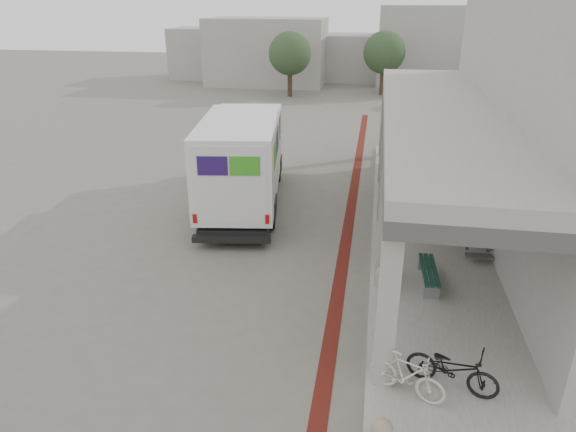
% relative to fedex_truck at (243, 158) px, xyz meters
% --- Properties ---
extents(ground, '(120.00, 120.00, 0.00)m').
position_rel_fedex_truck_xyz_m(ground, '(2.90, -5.38, -1.78)').
color(ground, '#645F55').
rests_on(ground, ground).
extents(bike_lane_stripe, '(0.35, 40.00, 0.01)m').
position_rel_fedex_truck_xyz_m(bike_lane_stripe, '(3.90, -3.38, -1.77)').
color(bike_lane_stripe, '#521710').
rests_on(bike_lane_stripe, ground).
extents(sidewalk, '(4.40, 28.00, 0.12)m').
position_rel_fedex_truck_xyz_m(sidewalk, '(6.90, -5.38, -1.72)').
color(sidewalk, gray).
rests_on(sidewalk, ground).
extents(transit_building, '(7.60, 17.00, 7.00)m').
position_rel_fedex_truck_xyz_m(transit_building, '(9.73, -0.88, 1.63)').
color(transit_building, gray).
rests_on(transit_building, ground).
extents(distant_backdrop, '(28.00, 10.00, 6.50)m').
position_rel_fedex_truck_xyz_m(distant_backdrop, '(0.05, 30.51, 0.93)').
color(distant_backdrop, gray).
rests_on(distant_backdrop, ground).
extents(tree_left, '(3.20, 3.20, 4.80)m').
position_rel_fedex_truck_xyz_m(tree_left, '(-2.10, 22.62, 1.41)').
color(tree_left, '#38281C').
rests_on(tree_left, ground).
extents(tree_mid, '(3.20, 3.20, 4.80)m').
position_rel_fedex_truck_xyz_m(tree_mid, '(4.90, 24.62, 1.41)').
color(tree_mid, '#38281C').
rests_on(tree_mid, ground).
extents(tree_right, '(3.20, 3.20, 4.80)m').
position_rel_fedex_truck_xyz_m(tree_right, '(12.90, 23.62, 1.41)').
color(tree_right, '#38281C').
rests_on(tree_right, ground).
extents(fedex_truck, '(3.47, 8.07, 3.33)m').
position_rel_fedex_truck_xyz_m(fedex_truck, '(0.00, 0.00, 0.00)').
color(fedex_truck, black).
rests_on(fedex_truck, ground).
extents(bench, '(0.44, 1.80, 0.42)m').
position_rel_fedex_truck_xyz_m(bench, '(6.19, -4.94, -1.35)').
color(bench, gray).
rests_on(bench, sidewalk).
extents(bollard_far, '(0.37, 0.37, 0.56)m').
position_rel_fedex_truck_xyz_m(bollard_far, '(5.00, -5.29, -1.38)').
color(bollard_far, gray).
rests_on(bollard_far, sidewalk).
extents(utility_cabinet, '(0.56, 0.67, 0.99)m').
position_rel_fedex_truck_xyz_m(utility_cabinet, '(7.90, -1.75, -1.16)').
color(utility_cabinet, slate).
rests_on(utility_cabinet, sidewalk).
extents(bicycle_black, '(1.84, 1.13, 0.91)m').
position_rel_fedex_truck_xyz_m(bicycle_black, '(6.29, -8.90, -1.20)').
color(bicycle_black, black).
rests_on(bicycle_black, sidewalk).
extents(bicycle_cream, '(1.54, 0.98, 0.90)m').
position_rel_fedex_truck_xyz_m(bicycle_cream, '(5.44, -9.23, -1.21)').
color(bicycle_cream, beige).
rests_on(bicycle_cream, sidewalk).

